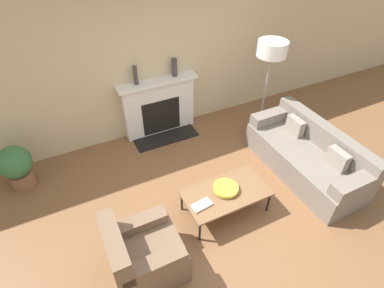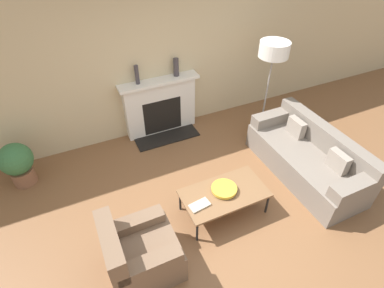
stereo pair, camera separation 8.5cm
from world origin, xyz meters
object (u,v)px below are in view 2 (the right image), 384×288
at_px(floor_lamp, 273,55).
at_px(armchair_near, 139,253).
at_px(book, 200,205).
at_px(bowl, 224,189).
at_px(mantel_vase_center_left, 176,67).
at_px(couch, 308,158).
at_px(fireplace, 161,107).
at_px(coffee_table, 224,194).
at_px(mantel_vase_left, 137,75).
at_px(potted_plant, 17,163).

bearing_deg(floor_lamp, armchair_near, -148.94).
height_order(armchair_near, book, armchair_near).
height_order(bowl, mantel_vase_center_left, mantel_vase_center_left).
relative_size(couch, armchair_near, 2.34).
bearing_deg(book, fireplace, 75.36).
bearing_deg(armchair_near, coffee_table, -75.19).
xyz_separation_m(couch, bowl, (-1.57, -0.10, 0.11)).
distance_m(armchair_near, book, 0.95).
xyz_separation_m(mantel_vase_left, potted_plant, (-2.06, -0.40, -0.82)).
bearing_deg(mantel_vase_left, book, -88.46).
xyz_separation_m(fireplace, mantel_vase_center_left, (0.34, 0.02, 0.70)).
relative_size(coffee_table, book, 4.05).
bearing_deg(coffee_table, couch, 4.85).
height_order(coffee_table, mantel_vase_center_left, mantel_vase_center_left).
xyz_separation_m(floor_lamp, mantel_vase_left, (-2.10, 0.76, -0.26)).
distance_m(book, mantel_vase_left, 2.40).
xyz_separation_m(bowl, floor_lamp, (1.63, 1.40, 1.07)).
bearing_deg(couch, coffee_table, -85.15).
distance_m(fireplace, potted_plant, 2.45).
bearing_deg(armchair_near, couch, -80.57).
relative_size(couch, floor_lamp, 1.17).
bearing_deg(couch, mantel_vase_center_left, -146.70).
bearing_deg(fireplace, potted_plant, -171.00).
xyz_separation_m(coffee_table, floor_lamp, (1.64, 1.43, 1.13)).
xyz_separation_m(fireplace, couch, (1.68, -2.04, -0.21)).
bearing_deg(mantel_vase_left, armchair_near, -108.34).
bearing_deg(book, mantel_vase_left, 84.44).
xyz_separation_m(couch, mantel_vase_left, (-2.04, 2.05, 0.92)).
distance_m(fireplace, floor_lamp, 2.13).
bearing_deg(potted_plant, floor_lamp, -4.97).
xyz_separation_m(book, floor_lamp, (2.04, 1.49, 1.09)).
bearing_deg(floor_lamp, potted_plant, 175.03).
xyz_separation_m(book, mantel_vase_center_left, (0.63, 2.25, 0.82)).
relative_size(couch, coffee_table, 1.72).
xyz_separation_m(couch, book, (-1.98, -0.20, 0.09)).
bearing_deg(armchair_near, floor_lamp, -58.94).
relative_size(book, mantel_vase_center_left, 0.91).
xyz_separation_m(armchair_near, floor_lamp, (2.94, 1.77, 1.17)).
relative_size(book, floor_lamp, 0.17).
bearing_deg(fireplace, floor_lamp, -23.11).
bearing_deg(fireplace, bowl, -86.85).
relative_size(fireplace, mantel_vase_center_left, 4.54).
height_order(book, mantel_vase_left, mantel_vase_left).
height_order(mantel_vase_left, potted_plant, mantel_vase_left).
bearing_deg(bowl, fireplace, 93.15).
distance_m(mantel_vase_left, potted_plant, 2.25).
bearing_deg(bowl, couch, 3.73).
distance_m(book, mantel_vase_center_left, 2.48).
relative_size(bowl, mantel_vase_left, 1.08).
relative_size(coffee_table, floor_lamp, 0.68).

